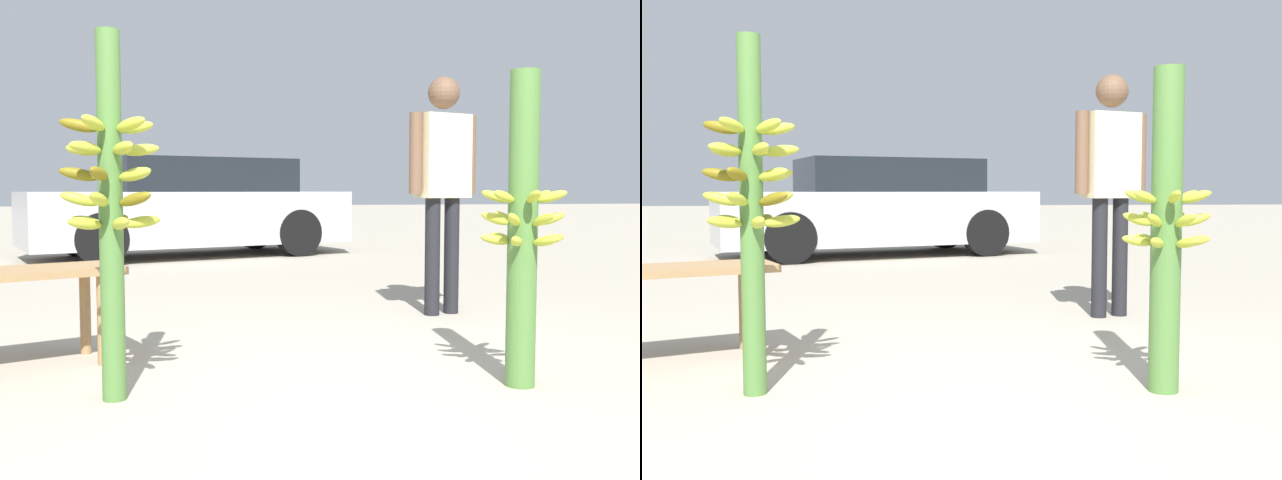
{
  "view_description": "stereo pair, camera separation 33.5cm",
  "coord_description": "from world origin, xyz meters",
  "views": [
    {
      "loc": [
        -0.68,
        -2.73,
        0.92
      ],
      "look_at": [
        0.04,
        0.64,
        0.68
      ],
      "focal_mm": 40.0,
      "sensor_mm": 36.0,
      "label": 1
    },
    {
      "loc": [
        -0.35,
        -2.78,
        0.92
      ],
      "look_at": [
        0.04,
        0.64,
        0.68
      ],
      "focal_mm": 40.0,
      "sensor_mm": 36.0,
      "label": 2
    }
  ],
  "objects": [
    {
      "name": "ground_plane",
      "position": [
        0.0,
        0.0,
        0.0
      ],
      "size": [
        80.0,
        80.0,
        0.0
      ],
      "primitive_type": "plane",
      "color": "#A89E8C"
    },
    {
      "name": "parked_car",
      "position": [
        -0.36,
        7.35,
        0.66
      ],
      "size": [
        4.64,
        2.86,
        1.35
      ],
      "rotation": [
        0.0,
        0.0,
        1.87
      ],
      "color": "#B7B7BC",
      "rests_on": "ground_plane"
    },
    {
      "name": "banana_stalk_center",
      "position": [
        0.93,
        0.3,
        0.74
      ],
      "size": [
        0.4,
        0.4,
        1.47
      ],
      "color": "#4C7A38",
      "rests_on": "ground_plane"
    },
    {
      "name": "banana_stalk_left",
      "position": [
        -0.92,
        0.47,
        0.87
      ],
      "size": [
        0.43,
        0.43,
        1.6
      ],
      "color": "#4C7A38",
      "rests_on": "ground_plane"
    },
    {
      "name": "vendor_person",
      "position": [
        1.31,
        2.21,
        1.06
      ],
      "size": [
        0.59,
        0.29,
        1.74
      ],
      "rotation": [
        0.0,
        0.0,
        0.3
      ],
      "color": "black",
      "rests_on": "ground_plane"
    }
  ]
}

